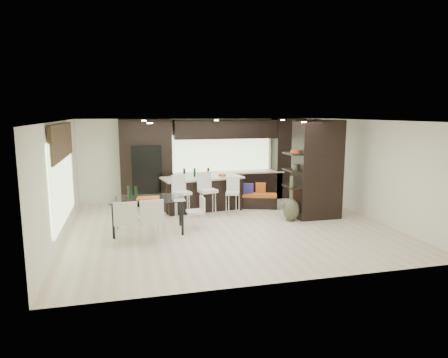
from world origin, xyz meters
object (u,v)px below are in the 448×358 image
object	(u,v)px
bench	(258,201)
dining_table	(148,215)
chair_far	(126,224)
stool_mid	(208,199)
chair_near	(151,222)
kitchen_island	(202,193)
stool_left	(182,201)
chair_end	(195,214)
floor_vase	(291,199)
stool_right	(233,200)

from	to	relation	value
bench	dining_table	world-z (taller)	dining_table
dining_table	chair_far	distance (m)	0.99
stool_mid	chair_near	distance (m)	2.62
kitchen_island	stool_left	xyz separation A→B (m)	(-0.73, -0.82, -0.02)
chair_far	chair_end	bearing A→B (deg)	23.64
stool_mid	floor_vase	xyz separation A→B (m)	(2.07, -1.05, 0.12)
bench	chair_far	distance (m)	4.71
stool_mid	chair_near	bearing A→B (deg)	-148.95
bench	chair_far	size ratio (longest dim) A/B	1.23
kitchen_island	bench	xyz separation A→B (m)	(1.69, -0.26, -0.27)
dining_table	chair_end	bearing A→B (deg)	3.77
stool_right	chair_far	size ratio (longest dim) A/B	0.91
stool_mid	chair_near	xyz separation A→B (m)	(-1.72, -1.98, -0.02)
stool_right	bench	size ratio (longest dim) A/B	0.74
stool_left	chair_far	world-z (taller)	stool_left
floor_vase	bench	bearing A→B (deg)	103.11
bench	chair_near	bearing A→B (deg)	-124.03
stool_right	chair_far	bearing A→B (deg)	-126.80
stool_right	chair_near	world-z (taller)	chair_near
floor_vase	chair_end	world-z (taller)	floor_vase
floor_vase	kitchen_island	bearing A→B (deg)	137.66
stool_left	chair_end	bearing A→B (deg)	-100.02
stool_mid	stool_right	bearing A→B (deg)	-15.41
stool_left	chair_far	xyz separation A→B (m)	(-1.54, -1.98, -0.02)
kitchen_island	stool_right	bearing A→B (deg)	-56.52
kitchen_island	chair_far	size ratio (longest dim) A/B	2.56
stool_right	bench	bearing A→B (deg)	48.77
bench	chair_near	xyz separation A→B (m)	(-3.41, -2.55, 0.25)
chair_near	stool_mid	bearing A→B (deg)	43.81
stool_left	dining_table	size ratio (longest dim) A/B	0.55
kitchen_island	stool_left	distance (m)	1.10
stool_mid	chair_end	bearing A→B (deg)	-133.92
kitchen_island	dining_table	bearing A→B (deg)	-139.90
stool_right	chair_far	xyz separation A→B (m)	(-3.00, -2.01, 0.04)
dining_table	stool_right	bearing A→B (deg)	29.54
stool_mid	floor_vase	size ratio (longest dim) A/B	0.81
chair_near	chair_end	world-z (taller)	chair_near
stool_right	chair_far	distance (m)	3.61
bench	chair_end	size ratio (longest dim) A/B	1.53
bench	dining_table	size ratio (longest dim) A/B	0.65
floor_vase	chair_near	size ratio (longest dim) A/B	1.30
dining_table	chair_far	xyz separation A→B (m)	(-0.55, -0.83, 0.04)
stool_left	stool_mid	size ratio (longest dim) A/B	0.96
bench	floor_vase	size ratio (longest dim) A/B	0.93
chair_near	chair_end	distance (m)	1.43
stool_left	chair_far	distance (m)	2.51
bench	chair_far	bearing A→B (deg)	-128.08
floor_vase	chair_far	xyz separation A→B (m)	(-4.34, -0.92, -0.15)
stool_mid	stool_right	distance (m)	0.74
chair_far	bench	bearing A→B (deg)	30.64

